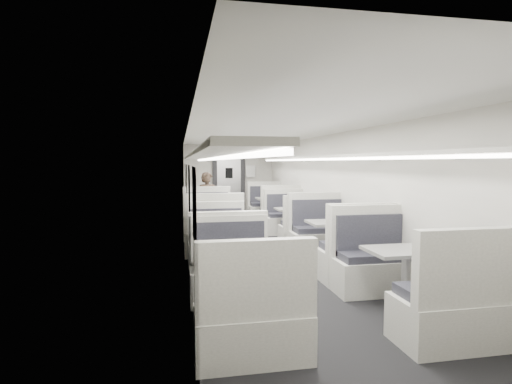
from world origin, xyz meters
name	(u,v)px	position (x,y,z in m)	size (l,w,h in m)	color
room	(266,194)	(0.00, 0.00, 1.20)	(3.24, 12.24, 2.64)	black
booth_left_a	(204,217)	(-1.00, 3.20, 0.36)	(0.98, 1.99, 1.06)	silver
booth_left_b	(210,227)	(-1.00, 1.11, 0.41)	(1.13, 2.30, 1.23)	silver
booth_left_c	(222,253)	(-1.00, -1.25, 0.37)	(1.02, 2.07, 1.11)	silver
booth_left_d	(240,290)	(-1.00, -3.17, 0.39)	(1.06, 2.16, 1.15)	silver
booth_right_a	(273,211)	(1.00, 3.72, 0.40)	(1.11, 2.25, 1.20)	silver
booth_right_b	(294,223)	(1.00, 1.49, 0.38)	(1.04, 2.11, 1.13)	silver
booth_right_c	(335,243)	(1.00, -1.03, 0.41)	(1.12, 2.28, 1.22)	silver
booth_right_d	(406,281)	(1.00, -3.23, 0.40)	(1.11, 2.25, 1.20)	silver
passenger	(208,203)	(-0.95, 2.67, 0.78)	(0.57, 0.38, 1.57)	black
window_a	(185,180)	(-1.49, 3.40, 1.35)	(0.02, 1.18, 0.84)	black
window_b	(187,184)	(-1.49, 1.20, 1.35)	(0.02, 1.18, 0.84)	black
window_c	(189,191)	(-1.49, -1.00, 1.35)	(0.02, 1.18, 0.84)	black
window_d	(195,206)	(-1.49, -3.20, 1.35)	(0.02, 1.18, 0.84)	black
luggage_rack_left	(202,157)	(-1.24, -0.30, 1.92)	(0.46, 10.40, 0.09)	silver
luggage_rack_right	(334,157)	(1.24, -0.30, 1.92)	(0.46, 10.40, 0.09)	silver
vestibule_door	(229,185)	(0.00, 5.93, 1.04)	(1.10, 0.13, 2.10)	black
exit_sign	(231,148)	(0.00, 5.44, 2.28)	(0.62, 0.12, 0.16)	black
wall_notice	(251,171)	(0.75, 5.92, 1.50)	(0.32, 0.02, 0.40)	silver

